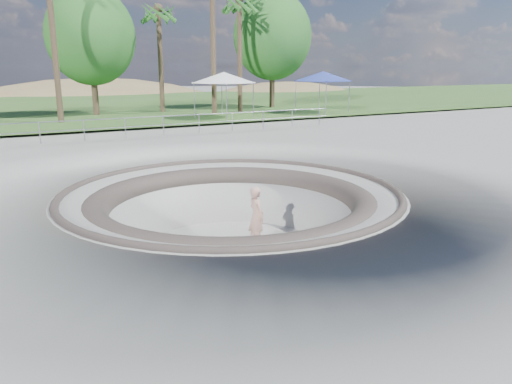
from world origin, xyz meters
The scene contains 13 objects.
ground centered at (0.00, 0.00, 0.00)m, with size 180.00×180.00×0.00m, color gray.
skate_bowl centered at (0.00, 0.00, -1.83)m, with size 14.00×14.00×4.10m.
grass_strip centered at (0.00, 34.00, 0.22)m, with size 180.00×36.00×0.12m.
distant_hills centered at (3.78, 57.17, -7.02)m, with size 103.20×45.00×28.60m.
safety_railing centered at (0.00, 12.00, 0.69)m, with size 25.00×0.06×1.03m.
skateboard centered at (0.76, -0.20, -1.84)m, with size 0.80×0.29×0.08m.
skater centered at (0.76, -0.20, -0.86)m, with size 0.70×0.46×1.92m, color tan.
canopy_white centered at (8.38, 18.00, 2.95)m, with size 5.51×5.51×3.05m.
canopy_blue centered at (16.63, 18.00, 2.96)m, with size 5.84×5.84×3.06m.
palm_d centered at (6.17, 24.44, 7.40)m, with size 2.60×2.60×8.48m.
palm_f centered at (11.38, 21.44, 8.03)m, with size 2.60×2.60×9.15m.
bushy_tree_mid centered at (1.15, 24.38, 5.73)m, with size 6.21×5.64×8.95m.
bushy_tree_right centered at (15.92, 24.28, 6.17)m, with size 6.70×6.09×9.66m.
Camera 1 is at (-6.44, -13.13, 3.67)m, focal length 35.00 mm.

